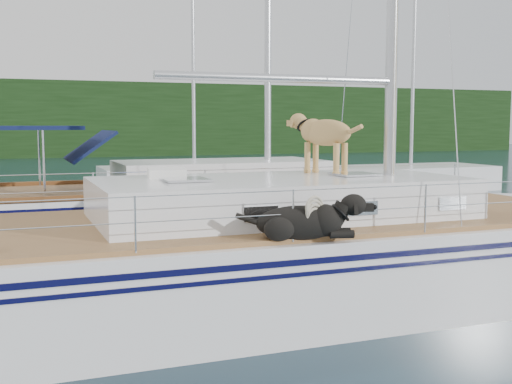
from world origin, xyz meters
name	(u,v)px	position (x,y,z in m)	size (l,w,h in m)	color
ground	(228,308)	(0.00, 0.00, 0.00)	(120.00, 120.00, 0.00)	black
tree_line	(45,119)	(0.00, 45.00, 3.00)	(90.00, 3.00, 6.00)	black
shore_bank	(45,149)	(0.00, 46.20, 0.60)	(92.00, 1.00, 1.20)	#595147
main_sailboat	(235,260)	(0.10, 0.00, 0.68)	(12.00, 3.98, 14.01)	white
neighbor_sailboat	(176,209)	(0.76, 6.00, 0.63)	(11.00, 3.50, 13.30)	white
bg_boat_center	(194,179)	(4.00, 16.00, 0.45)	(7.20, 3.00, 11.65)	white
bg_boat_east	(410,178)	(12.00, 13.00, 0.46)	(6.40, 3.00, 11.65)	white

